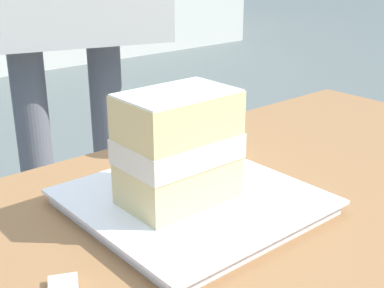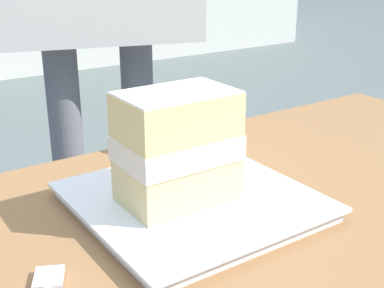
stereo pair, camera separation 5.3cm
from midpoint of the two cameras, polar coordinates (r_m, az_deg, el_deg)
dessert_plate at (r=0.56m, az=2.74°, el=-6.33°), size 0.23×0.23×0.02m
cake_slice at (r=0.53m, az=1.25°, el=-0.40°), size 0.12×0.08×0.12m
coffee_cup at (r=0.71m, az=1.20°, el=2.55°), size 0.07×0.07×0.08m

